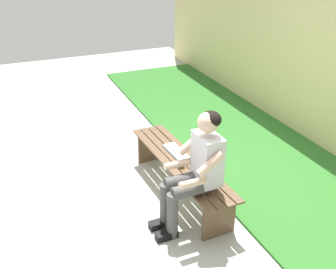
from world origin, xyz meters
name	(u,v)px	position (x,y,z in m)	size (l,w,h in m)	color
ground_plane	(73,163)	(1.18, 1.00, -0.02)	(10.00, 7.00, 0.04)	#B2B2AD
grass_strip	(287,165)	(0.00, -1.51, 0.01)	(9.00, 2.32, 0.03)	#2D6B28
brick_wall	(326,64)	(0.50, -2.36, 1.12)	(9.50, 0.24, 2.23)	#D1C684
bench_near	(180,168)	(0.00, 0.00, 0.33)	(1.90, 0.49, 0.43)	brown
person_seated	(196,168)	(-0.56, 0.10, 0.67)	(0.50, 0.69, 1.23)	silver
apple	(182,164)	(-0.14, 0.05, 0.46)	(0.07, 0.07, 0.07)	gold
book_open	(176,152)	(0.18, -0.03, 0.44)	(0.42, 0.18, 0.02)	white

